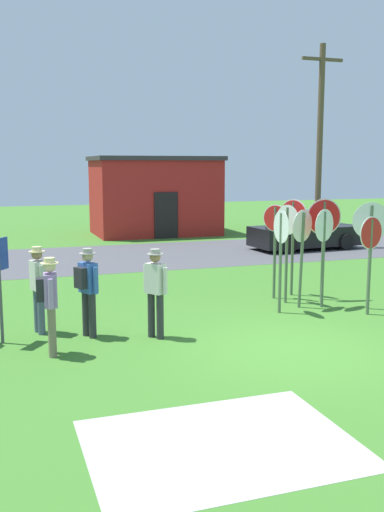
{
  "coord_description": "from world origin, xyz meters",
  "views": [
    {
      "loc": [
        -4.96,
        -9.04,
        3.31
      ],
      "look_at": [
        -0.83,
        3.1,
        1.3
      ],
      "focal_mm": 40.82,
      "sensor_mm": 36.0,
      "label": 1
    }
  ],
  "objects": [
    {
      "name": "ground_plane",
      "position": [
        0.0,
        0.0,
        0.0
      ],
      "size": [
        80.0,
        80.0,
        0.0
      ],
      "primitive_type": "plane",
      "color": "#3D7528"
    },
    {
      "name": "street_asphalt",
      "position": [
        0.0,
        11.57,
        0.0
      ],
      "size": [
        60.0,
        6.4,
        0.01
      ],
      "primitive_type": "cube",
      "color": "#4C4C51",
      "rests_on": "ground"
    },
    {
      "name": "concrete_path",
      "position": [
        -2.53,
        -2.96,
        0.0
      ],
      "size": [
        3.2,
        2.4,
        0.01
      ],
      "primitive_type": "cube",
      "color": "#ADAAA3",
      "rests_on": "ground"
    },
    {
      "name": "building_background",
      "position": [
        2.38,
        18.1,
        1.86
      ],
      "size": [
        5.91,
        4.02,
        3.71
      ],
      "color": "#B2231E",
      "rests_on": "ground"
    },
    {
      "name": "utility_pole",
      "position": [
        7.62,
        11.91,
        4.2
      ],
      "size": [
        1.8,
        0.24,
        8.04
      ],
      "color": "brown",
      "rests_on": "ground"
    },
    {
      "name": "parked_car_on_street",
      "position": [
        6.62,
        11.23,
        0.69
      ],
      "size": [
        4.42,
        2.26,
        1.51
      ],
      "color": "black",
      "rests_on": "ground"
    },
    {
      "name": "stop_sign_tallest",
      "position": [
        1.72,
        2.73,
        1.57
      ],
      "size": [
        0.69,
        0.35,
        2.3
      ],
      "color": "#51664C",
      "rests_on": "ground"
    },
    {
      "name": "stop_sign_nearest",
      "position": [
        1.64,
        3.29,
        1.61
      ],
      "size": [
        0.24,
        0.68,
        2.38
      ],
      "color": "#51664C",
      "rests_on": "ground"
    },
    {
      "name": "stop_sign_center_cluster",
      "position": [
        3.15,
        2.13,
        1.71
      ],
      "size": [
        0.79,
        0.33,
        2.47
      ],
      "color": "#51664C",
      "rests_on": "ground"
    },
    {
      "name": "stop_sign_leaning_left",
      "position": [
        2.23,
        2.62,
        1.58
      ],
      "size": [
        0.68,
        0.35,
        2.31
      ],
      "color": "#51664C",
      "rests_on": "ground"
    },
    {
      "name": "stop_sign_far_back",
      "position": [
        2.17,
        3.99,
        1.7
      ],
      "size": [
        0.4,
        0.72,
        2.46
      ],
      "color": "#51664C",
      "rests_on": "ground"
    },
    {
      "name": "stop_sign_low_front",
      "position": [
        1.58,
        3.8,
        1.58
      ],
      "size": [
        0.41,
        0.55,
        2.35
      ],
      "color": "#51664C",
      "rests_on": "ground"
    },
    {
      "name": "stop_sign_leaning_right",
      "position": [
        2.84,
        1.68,
        1.5
      ],
      "size": [
        0.71,
        0.22,
        2.2
      ],
      "color": "#51664C",
      "rests_on": "ground"
    },
    {
      "name": "stop_sign_rear_left",
      "position": [
        1.04,
        2.45,
        1.58
      ],
      "size": [
        0.07,
        0.73,
        2.32
      ],
      "color": "#51664C",
      "rests_on": "ground"
    },
    {
      "name": "stop_sign_rear_right",
      "position": [
        2.64,
        3.31,
        1.74
      ],
      "size": [
        0.89,
        0.12,
        2.51
      ],
      "color": "#51664C",
      "rests_on": "ground"
    },
    {
      "name": "person_in_blue",
      "position": [
        -4.13,
        1.07,
        1.01
      ],
      "size": [
        0.41,
        0.57,
        1.74
      ],
      "color": "#7A6B56",
      "rests_on": "ground"
    },
    {
      "name": "person_near_signs",
      "position": [
        -2.12,
        1.49,
        0.98
      ],
      "size": [
        0.39,
        0.48,
        1.74
      ],
      "color": "#2D2D33",
      "rests_on": "ground"
    },
    {
      "name": "person_in_dark_shirt",
      "position": [
        -4.22,
        2.54,
        0.98
      ],
      "size": [
        0.31,
        0.55,
        1.74
      ],
      "color": "#4C5670",
      "rests_on": "ground"
    },
    {
      "name": "person_holding_notes",
      "position": [
        -3.34,
        1.97,
        1.01
      ],
      "size": [
        0.45,
        0.52,
        1.74
      ],
      "color": "#2D2D33",
      "rests_on": "ground"
    }
  ]
}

